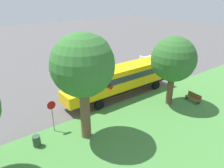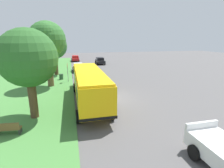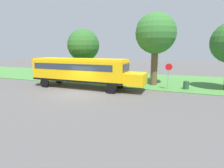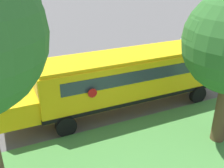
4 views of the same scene
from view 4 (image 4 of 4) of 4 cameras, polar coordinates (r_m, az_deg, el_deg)
ground_plane at (r=16.87m, az=-3.17°, el=-1.53°), size 120.00×120.00×0.00m
school_bus at (r=14.24m, az=3.54°, el=1.84°), size 2.84×12.42×3.16m
pickup_truck at (r=25.23m, az=21.38°, el=8.37°), size 2.28×5.40×2.10m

